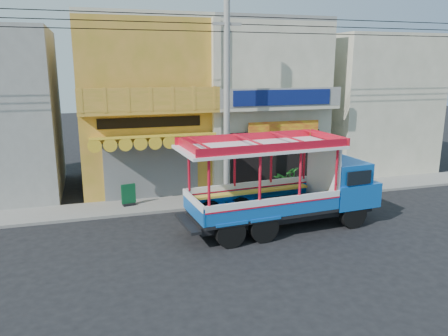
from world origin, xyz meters
The scene contains 12 objects.
ground centered at (0.00, 0.00, 0.00)m, with size 90.00×90.00×0.00m, color black.
sidewalk centered at (0.00, 4.00, 0.06)m, with size 30.00×2.00×0.12m, color slate.
shophouse_left centered at (-4.00, 7.96, 4.11)m, with size 6.00×7.50×8.24m.
shophouse_right centered at (2.00, 7.96, 4.11)m, with size 6.00×6.75×8.24m.
party_pilaster centered at (-1.00, 4.85, 4.00)m, with size 0.35×0.30×8.00m, color #B5B194.
filler_building_right centered at (9.00, 8.00, 3.80)m, with size 6.00×6.00×7.60m, color #B5B194.
utility_pole centered at (-0.85, 3.30, 5.03)m, with size 28.00×0.26×9.00m.
songthaew_truck centered at (0.67, 0.09, 1.68)m, with size 7.65×3.00×3.49m.
green_sign centered at (-5.15, 4.10, 0.52)m, with size 0.62×0.36×0.94m.
potted_plant_a centered at (2.11, 4.21, 0.66)m, with size 0.97×0.84×1.08m, color #1A5C1D.
potted_plant_b centered at (4.32, 3.97, 0.65)m, with size 0.58×0.47×1.06m, color #1A5C1D.
potted_plant_c centered at (2.67, 4.24, 0.67)m, with size 0.62×0.62×1.11m, color #1A5C1D.
Camera 1 is at (-6.46, -14.19, 6.00)m, focal length 35.00 mm.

